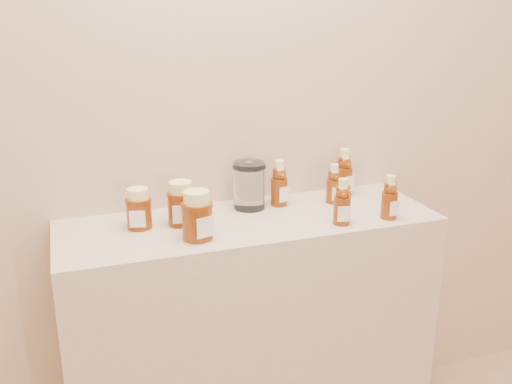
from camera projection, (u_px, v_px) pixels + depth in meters
name	position (u px, v px, depth m)	size (l,w,h in m)	color
wall_back	(230.00, 69.00, 1.84)	(3.50, 0.02, 2.70)	tan
display_table	(251.00, 342.00, 1.95)	(1.20, 0.40, 0.90)	#C4AA8F
bear_bottle_back_left	(279.00, 180.00, 1.91)	(0.06, 0.06, 0.18)	#602307
bear_bottle_back_mid	(334.00, 181.00, 1.94)	(0.05, 0.05, 0.15)	#602307
bear_bottle_back_right	(344.00, 169.00, 2.01)	(0.06, 0.06, 0.19)	#602307
bear_bottle_front_left	(342.00, 199.00, 1.75)	(0.06, 0.06, 0.16)	#602307
bear_bottle_front_right	(390.00, 194.00, 1.79)	(0.05, 0.05, 0.16)	#602307
honey_jar_left	(139.00, 208.00, 1.72)	(0.08, 0.08, 0.12)	#602307
honey_jar_back	(181.00, 203.00, 1.75)	(0.09, 0.09, 0.14)	#602307
honey_jar_front	(197.00, 215.00, 1.64)	(0.09, 0.09, 0.14)	#602307
glass_canister	(249.00, 183.00, 1.88)	(0.11, 0.11, 0.17)	white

